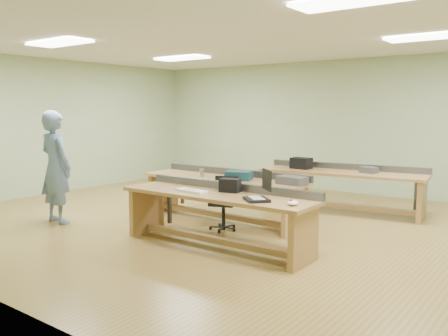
{
  "coord_description": "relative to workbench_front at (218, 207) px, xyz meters",
  "views": [
    {
      "loc": [
        4.46,
        -6.25,
        1.89
      ],
      "look_at": [
        0.22,
        -0.6,
        1.01
      ],
      "focal_mm": 38.0,
      "sensor_mm": 36.0,
      "label": 1
    }
  ],
  "objects": [
    {
      "name": "parts_bin_teal",
      "position": [
        -0.48,
        1.19,
        0.26
      ],
      "size": [
        0.48,
        0.42,
        0.14
      ],
      "primitive_type": "cube",
      "rotation": [
        0.0,
        0.0,
        0.35
      ],
      "color": "#12353D",
      "rests_on": "workbench_mid"
    },
    {
      "name": "workbench_mid",
      "position": [
        -0.84,
        1.26,
        0.0
      ],
      "size": [
        2.98,
        0.82,
        0.86
      ],
      "rotation": [
        0.0,
        0.0,
        -0.01
      ],
      "color": "#AA8947",
      "rests_on": "floor"
    },
    {
      "name": "tray_back",
      "position": [
        0.92,
        3.25,
        0.25
      ],
      "size": [
        0.31,
        0.26,
        0.11
      ],
      "primitive_type": "cube",
      "rotation": [
        0.0,
        0.0,
        -0.2
      ],
      "color": "#38383A",
      "rests_on": "workbench_back"
    },
    {
      "name": "parts_bin_grey",
      "position": [
        0.43,
        1.3,
        0.25
      ],
      "size": [
        0.46,
        0.31,
        0.12
      ],
      "primitive_type": "cube",
      "rotation": [
        0.0,
        0.0,
        -0.09
      ],
      "color": "#38383A",
      "rests_on": "workbench_mid"
    },
    {
      "name": "floor",
      "position": [
        -0.56,
        1.21,
        -0.56
      ],
      "size": [
        10.0,
        10.0,
        0.0
      ],
      "primitive_type": "plane",
      "color": "olive",
      "rests_on": "ground"
    },
    {
      "name": "task_chair",
      "position": [
        -0.5,
        0.81,
        -0.25
      ],
      "size": [
        0.58,
        0.58,
        0.83
      ],
      "rotation": [
        0.0,
        0.0,
        0.37
      ],
      "color": "black",
      "rests_on": "floor"
    },
    {
      "name": "storage_box_back",
      "position": [
        -0.35,
        3.08,
        0.3
      ],
      "size": [
        0.38,
        0.28,
        0.21
      ],
      "primitive_type": "cube",
      "rotation": [
        0.0,
        0.0,
        -0.06
      ],
      "color": "black",
      "rests_on": "workbench_back"
    },
    {
      "name": "trackball_mouse",
      "position": [
        1.23,
        -0.13,
        0.23
      ],
      "size": [
        0.17,
        0.19,
        0.06
      ],
      "primitive_type": "ellipsoid",
      "rotation": [
        0.0,
        0.0,
        0.35
      ],
      "color": "white",
      "rests_on": "workbench_front"
    },
    {
      "name": "fluor_panels",
      "position": [
        -0.56,
        1.21,
        2.41
      ],
      "size": [
        6.2,
        3.5,
        0.03
      ],
      "color": "white",
      "rests_on": "ceiling"
    },
    {
      "name": "camera_bag",
      "position": [
        0.09,
        0.17,
        0.29
      ],
      "size": [
        0.31,
        0.24,
        0.19
      ],
      "primitive_type": "cube",
      "rotation": [
        0.0,
        0.0,
        0.25
      ],
      "color": "black",
      "rests_on": "workbench_front"
    },
    {
      "name": "wall_back",
      "position": [
        -0.56,
        5.21,
        0.94
      ],
      "size": [
        10.0,
        0.04,
        3.0
      ],
      "primitive_type": "cube",
      "color": "#A1B78B",
      "rests_on": "floor"
    },
    {
      "name": "mug",
      "position": [
        -0.74,
        1.23,
        0.24
      ],
      "size": [
        0.16,
        0.16,
        0.1
      ],
      "primitive_type": "imported",
      "rotation": [
        0.0,
        0.0,
        0.43
      ],
      "color": "#38383A",
      "rests_on": "workbench_mid"
    },
    {
      "name": "laptop_base",
      "position": [
        0.73,
        -0.15,
        0.21
      ],
      "size": [
        0.43,
        0.42,
        0.04
      ],
      "primitive_type": "cube",
      "rotation": [
        0.0,
        0.0,
        -0.7
      ],
      "color": "black",
      "rests_on": "workbench_front"
    },
    {
      "name": "person",
      "position": [
        -3.01,
        -0.49,
        0.38
      ],
      "size": [
        0.7,
        0.48,
        1.87
      ],
      "primitive_type": "imported",
      "rotation": [
        0.0,
        0.0,
        3.09
      ],
      "color": "#657DA5",
      "rests_on": "floor"
    },
    {
      "name": "workbench_back",
      "position": [
        0.44,
        3.19,
        0.0
      ],
      "size": [
        3.06,
        1.16,
        0.86
      ],
      "rotation": [
        0.0,
        0.0,
        0.12
      ],
      "color": "#AA8947",
      "rests_on": "floor"
    },
    {
      "name": "drinks_can",
      "position": [
        -1.19,
        1.1,
        0.26
      ],
      "size": [
        0.09,
        0.09,
        0.13
      ],
      "primitive_type": "cylinder",
      "rotation": [
        0.0,
        0.0,
        0.37
      ],
      "color": "#B6B6BA",
      "rests_on": "workbench_mid"
    },
    {
      "name": "ceiling",
      "position": [
        -0.56,
        1.21,
        2.44
      ],
      "size": [
        10.0,
        10.0,
        0.0
      ],
      "primitive_type": "plane",
      "color": "silver",
      "rests_on": "wall_back"
    },
    {
      "name": "wall_left",
      "position": [
        -5.56,
        1.21,
        0.94
      ],
      "size": [
        0.04,
        8.0,
        3.0
      ],
      "primitive_type": "cube",
      "color": "#A1B78B",
      "rests_on": "floor"
    },
    {
      "name": "workbench_front",
      "position": [
        0.0,
        0.0,
        0.0
      ],
      "size": [
        2.86,
        0.79,
        0.86
      ],
      "rotation": [
        0.0,
        0.0,
        0.01
      ],
      "color": "#AA8947",
      "rests_on": "floor"
    },
    {
      "name": "laptop_screen",
      "position": [
        0.81,
        -0.05,
        0.46
      ],
      "size": [
        0.26,
        0.23,
        0.26
      ],
      "primitive_type": "cube",
      "rotation": [
        0.0,
        0.0,
        -0.7
      ],
      "color": "black",
      "rests_on": "laptop_base"
    },
    {
      "name": "keyboard",
      "position": [
        -0.35,
        -0.14,
        0.21
      ],
      "size": [
        0.51,
        0.21,
        0.03
      ],
      "primitive_type": "cube",
      "rotation": [
        0.0,
        0.0,
        -0.09
      ],
      "color": "white",
      "rests_on": "workbench_front"
    }
  ]
}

